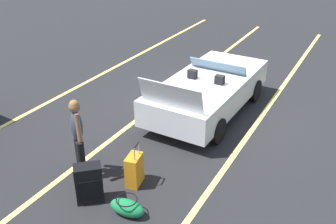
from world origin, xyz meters
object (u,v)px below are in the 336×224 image
object	(u,v)px
convertible_car	(212,88)
duffel_bag	(127,207)
suitcase_large_black	(89,183)
suitcase_medium_bright	(134,170)
traveler_person	(78,135)

from	to	relation	value
convertible_car	duffel_bag	xyz separation A→B (m)	(-4.43, -0.35, -0.43)
suitcase_large_black	suitcase_medium_bright	distance (m)	0.90
suitcase_medium_bright	suitcase_large_black	bearing A→B (deg)	49.77
suitcase_large_black	suitcase_medium_bright	bearing A→B (deg)	108.84
suitcase_large_black	duffel_bag	size ratio (longest dim) A/B	1.12
suitcase_large_black	suitcase_medium_bright	size ratio (longest dim) A/B	0.83
suitcase_large_black	convertible_car	bearing A→B (deg)	131.94
suitcase_medium_bright	traveler_person	distance (m)	1.25
convertible_car	duffel_bag	distance (m)	4.47
convertible_car	suitcase_large_black	bearing A→B (deg)	175.69
suitcase_medium_bright	duffel_bag	distance (m)	0.88
suitcase_medium_bright	duffel_bag	world-z (taller)	suitcase_medium_bright
convertible_car	suitcase_medium_bright	xyz separation A→B (m)	(-3.65, 0.02, -0.28)
convertible_car	duffel_bag	bearing A→B (deg)	-173.97
suitcase_large_black	duffel_bag	bearing A→B (deg)	47.82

